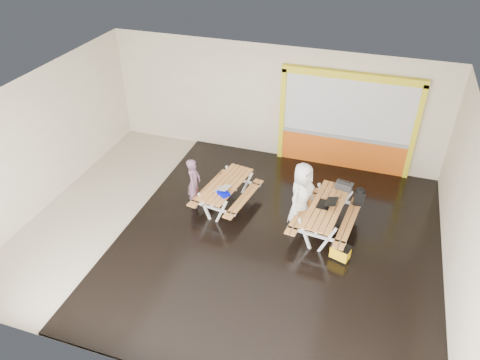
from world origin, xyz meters
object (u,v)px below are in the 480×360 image
(picnic_table_left, at_px, (226,189))
(fluke_bag, at_px, (340,252))
(toolbox, at_px, (344,186))
(backpack, at_px, (360,197))
(blue_pouch, at_px, (224,193))
(dark_case, at_px, (295,223))
(person_right, at_px, (301,195))
(person_left, at_px, (194,183))
(laptop_left, at_px, (223,189))
(laptop_right, at_px, (327,203))
(picnic_table_right, at_px, (326,211))

(picnic_table_left, xyz_separation_m, fluke_bag, (3.14, -1.10, -0.34))
(toolbox, bearing_deg, picnic_table_left, -168.45)
(toolbox, distance_m, backpack, 0.46)
(picnic_table_left, bearing_deg, backpack, 8.15)
(blue_pouch, relative_size, backpack, 0.64)
(blue_pouch, distance_m, dark_case, 1.95)
(person_right, xyz_separation_m, blue_pouch, (-1.87, -0.44, -0.06))
(person_left, xyz_separation_m, laptop_left, (0.80, -0.05, 0.02))
(picnic_table_left, height_order, laptop_right, laptop_right)
(picnic_table_left, xyz_separation_m, picnic_table_right, (2.63, -0.20, 0.05))
(laptop_left, bearing_deg, dark_case, 2.37)
(backpack, xyz_separation_m, dark_case, (-1.42, -0.73, -0.63))
(backpack, bearing_deg, person_right, -158.94)
(fluke_bag, bearing_deg, person_left, 168.23)
(toolbox, relative_size, backpack, 0.99)
(fluke_bag, bearing_deg, laptop_left, 166.20)
(picnic_table_right, distance_m, blue_pouch, 2.55)
(laptop_left, bearing_deg, picnic_table_right, 2.85)
(laptop_left, distance_m, blue_pouch, 0.18)
(toolbox, bearing_deg, person_right, -145.85)
(laptop_right, distance_m, fluke_bag, 1.21)
(picnic_table_left, xyz_separation_m, dark_case, (1.91, -0.26, -0.46))
(laptop_left, bearing_deg, laptop_right, 2.58)
(blue_pouch, bearing_deg, dark_case, 7.41)
(person_left, xyz_separation_m, laptop_right, (3.40, 0.07, 0.09))
(laptop_left, relative_size, laptop_right, 0.90)
(dark_case, distance_m, fluke_bag, 1.49)
(laptop_left, relative_size, dark_case, 1.18)
(picnic_table_right, distance_m, dark_case, 0.88)
(person_left, distance_m, dark_case, 2.78)
(blue_pouch, height_order, fluke_bag, blue_pouch)
(laptop_left, height_order, toolbox, toolbox)
(person_left, relative_size, blue_pouch, 4.72)
(picnic_table_left, distance_m, fluke_bag, 3.35)
(picnic_table_right, bearing_deg, backpack, 43.80)
(laptop_right, xyz_separation_m, backpack, (0.72, 0.69, -0.13))
(picnic_table_left, relative_size, dark_case, 5.66)
(person_right, bearing_deg, dark_case, -176.07)
(picnic_table_right, bearing_deg, laptop_left, -177.15)
(person_right, relative_size, toolbox, 3.86)
(picnic_table_left, relative_size, person_right, 1.18)
(picnic_table_right, xyz_separation_m, laptop_right, (-0.01, -0.01, 0.25))
(blue_pouch, relative_size, fluke_bag, 0.58)
(picnic_table_left, relative_size, picnic_table_right, 0.94)
(person_left, bearing_deg, blue_pouch, -111.64)
(picnic_table_left, xyz_separation_m, toolbox, (2.93, 0.60, 0.34))
(blue_pouch, relative_size, dark_case, 0.81)
(laptop_right, xyz_separation_m, fluke_bag, (0.52, -0.88, -0.65))
(blue_pouch, bearing_deg, fluke_bag, -11.33)
(picnic_table_left, relative_size, fluke_bag, 4.07)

